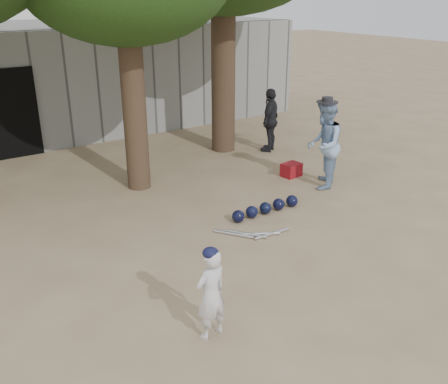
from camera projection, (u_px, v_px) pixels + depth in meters
ground at (229, 284)px, 7.18m from camera, size 70.00×70.00×0.00m
boy_player at (211, 294)px, 5.89m from camera, size 0.46×0.33×1.18m
spectator_blue at (324, 145)px, 10.36m from camera, size 1.14×1.12×1.86m
spectator_dark at (270, 120)px, 12.79m from camera, size 1.02×0.84×1.63m
red_bag at (291, 170)px, 11.25m from camera, size 0.45×0.36×0.30m
back_building at (26, 79)px, 14.50m from camera, size 16.00×5.24×3.00m
helmet_row at (266, 208)px, 9.36m from camera, size 1.51×0.26×0.23m
bat_pile at (253, 234)px, 8.57m from camera, size 1.13×0.76×0.06m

